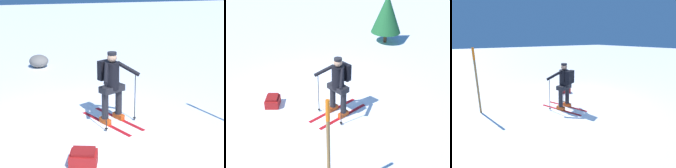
# 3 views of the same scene
# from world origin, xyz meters

# --- Properties ---
(ground_plane) EXTENTS (80.00, 80.00, 0.00)m
(ground_plane) POSITION_xyz_m (0.00, 0.00, 0.00)
(ground_plane) COLOR white
(skier) EXTENTS (1.69, 1.14, 1.60)m
(skier) POSITION_xyz_m (-0.20, 0.75, 0.91)
(skier) COLOR red
(skier) RESTS_ON ground_plane
(dropped_backpack) EXTENTS (0.52, 0.57, 0.29)m
(dropped_backpack) POSITION_xyz_m (1.33, -0.30, 0.14)
(dropped_backpack) COLOR maroon
(dropped_backpack) RESTS_ON ground_plane
(trail_marker) EXTENTS (0.07, 0.07, 2.14)m
(trail_marker) POSITION_xyz_m (1.04, 3.28, 1.24)
(trail_marker) COLOR olive
(trail_marker) RESTS_ON ground_plane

